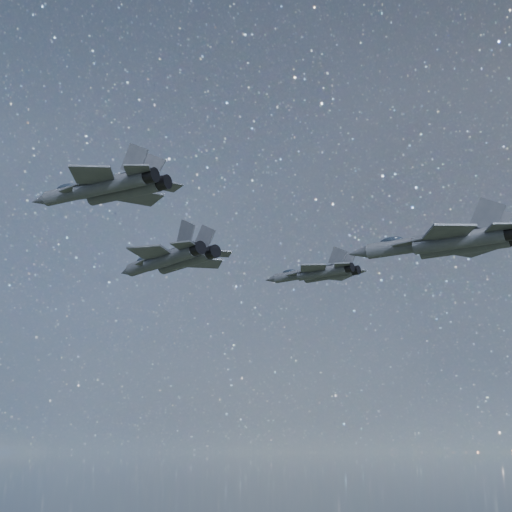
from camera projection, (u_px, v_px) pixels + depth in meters
The scene contains 4 objects.
jet_lead at pixel (171, 259), 86.34m from camera, with size 19.44×13.22×4.89m.
jet_left at pixel (318, 273), 100.07m from camera, with size 15.76×11.16×4.00m.
jet_right at pixel (107, 188), 69.69m from camera, with size 17.54×12.36×4.44m.
jet_slot at pixel (446, 242), 72.96m from camera, with size 18.89×13.41×4.80m.
Camera 1 is at (41.78, -64.25, 133.54)m, focal length 50.00 mm.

